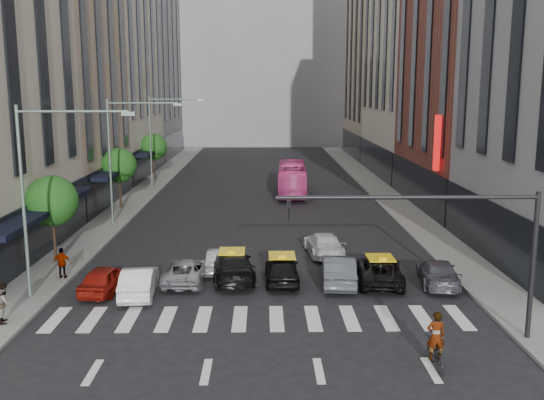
{
  "coord_description": "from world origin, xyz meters",
  "views": [
    {
      "loc": [
        0.04,
        -23.48,
        9.85
      ],
      "look_at": [
        0.5,
        8.3,
        4.0
      ],
      "focal_mm": 40.0,
      "sensor_mm": 36.0,
      "label": 1
    }
  ],
  "objects_px": {
    "streetlamp_mid": "(122,145)",
    "pedestrian_near": "(4,303)",
    "bus": "(292,179)",
    "motorcycle": "(435,353)",
    "car_red": "(105,279)",
    "streetlamp_far": "(160,130)",
    "taxi_center": "(282,269)",
    "car_white_front": "(139,281)",
    "pedestrian_far": "(62,263)",
    "streetlamp_near": "(42,177)",
    "taxi_left": "(232,266)"
  },
  "relations": [
    {
      "from": "streetlamp_mid",
      "to": "pedestrian_near",
      "type": "distance_m",
      "value": 19.74
    },
    {
      "from": "bus",
      "to": "pedestrian_near",
      "type": "xyz_separation_m",
      "value": [
        -13.63,
        -32.1,
        -0.5
      ]
    },
    {
      "from": "motorcycle",
      "to": "pedestrian_far",
      "type": "xyz_separation_m",
      "value": [
        -16.59,
        10.11,
        0.45
      ]
    },
    {
      "from": "streetlamp_far",
      "to": "pedestrian_far",
      "type": "bearing_deg",
      "value": -90.7
    },
    {
      "from": "streetlamp_near",
      "to": "pedestrian_near",
      "type": "xyz_separation_m",
      "value": [
        -0.83,
        -3.1,
        -4.91
      ]
    },
    {
      "from": "streetlamp_mid",
      "to": "car_white_front",
      "type": "height_order",
      "value": "streetlamp_mid"
    },
    {
      "from": "motorcycle",
      "to": "bus",
      "type": "bearing_deg",
      "value": -84.21
    },
    {
      "from": "streetlamp_mid",
      "to": "car_white_front",
      "type": "xyz_separation_m",
      "value": [
        4.07,
        -15.38,
        -5.2
      ]
    },
    {
      "from": "pedestrian_near",
      "to": "taxi_left",
      "type": "bearing_deg",
      "value": -75.24
    },
    {
      "from": "car_white_front",
      "to": "motorcycle",
      "type": "distance_m",
      "value": 14.45
    },
    {
      "from": "streetlamp_mid",
      "to": "pedestrian_near",
      "type": "relative_size",
      "value": 5.35
    },
    {
      "from": "car_red",
      "to": "streetlamp_mid",
      "type": "bearing_deg",
      "value": -74.52
    },
    {
      "from": "streetlamp_mid",
      "to": "taxi_center",
      "type": "distance_m",
      "value": 18.25
    },
    {
      "from": "car_white_front",
      "to": "taxi_left",
      "type": "distance_m",
      "value": 4.97
    },
    {
      "from": "pedestrian_far",
      "to": "streetlamp_near",
      "type": "bearing_deg",
      "value": 97.13
    },
    {
      "from": "taxi_center",
      "to": "pedestrian_near",
      "type": "distance_m",
      "value": 13.08
    },
    {
      "from": "car_red",
      "to": "bus",
      "type": "xyz_separation_m",
      "value": [
        10.52,
        27.85,
        0.82
      ]
    },
    {
      "from": "bus",
      "to": "motorcycle",
      "type": "bearing_deg",
      "value": 97.76
    },
    {
      "from": "taxi_center",
      "to": "pedestrian_near",
      "type": "relative_size",
      "value": 2.51
    },
    {
      "from": "taxi_center",
      "to": "pedestrian_far",
      "type": "bearing_deg",
      "value": -3.19
    },
    {
      "from": "car_white_front",
      "to": "pedestrian_near",
      "type": "height_order",
      "value": "pedestrian_near"
    },
    {
      "from": "car_white_front",
      "to": "taxi_center",
      "type": "distance_m",
      "value": 7.19
    },
    {
      "from": "pedestrian_far",
      "to": "bus",
      "type": "bearing_deg",
      "value": -116.59
    },
    {
      "from": "taxi_left",
      "to": "taxi_center",
      "type": "xyz_separation_m",
      "value": [
        2.59,
        -0.56,
        -0.04
      ]
    },
    {
      "from": "streetlamp_far",
      "to": "car_red",
      "type": "relative_size",
      "value": 2.29
    },
    {
      "from": "car_white_front",
      "to": "pedestrian_near",
      "type": "relative_size",
      "value": 2.55
    },
    {
      "from": "taxi_left",
      "to": "car_red",
      "type": "bearing_deg",
      "value": 8.66
    },
    {
      "from": "streetlamp_far",
      "to": "pedestrian_near",
      "type": "height_order",
      "value": "streetlamp_far"
    },
    {
      "from": "streetlamp_near",
      "to": "motorcycle",
      "type": "xyz_separation_m",
      "value": [
        16.24,
        -7.18,
        -5.4
      ]
    },
    {
      "from": "pedestrian_near",
      "to": "pedestrian_far",
      "type": "distance_m",
      "value": 6.05
    },
    {
      "from": "taxi_left",
      "to": "pedestrian_near",
      "type": "bearing_deg",
      "value": 25.34
    },
    {
      "from": "bus",
      "to": "pedestrian_near",
      "type": "bearing_deg",
      "value": 69.33
    },
    {
      "from": "taxi_center",
      "to": "motorcycle",
      "type": "bearing_deg",
      "value": 117.83
    },
    {
      "from": "streetlamp_mid",
      "to": "taxi_center",
      "type": "bearing_deg",
      "value": -50.92
    },
    {
      "from": "car_white_front",
      "to": "streetlamp_far",
      "type": "bearing_deg",
      "value": -86.77
    },
    {
      "from": "motorcycle",
      "to": "streetlamp_mid",
      "type": "bearing_deg",
      "value": -54.63
    },
    {
      "from": "streetlamp_mid",
      "to": "car_white_front",
      "type": "distance_m",
      "value": 16.74
    },
    {
      "from": "car_white_front",
      "to": "pedestrian_far",
      "type": "height_order",
      "value": "pedestrian_far"
    },
    {
      "from": "bus",
      "to": "streetlamp_mid",
      "type": "bearing_deg",
      "value": 47.77
    },
    {
      "from": "streetlamp_far",
      "to": "pedestrian_far",
      "type": "relative_size",
      "value": 5.57
    },
    {
      "from": "streetlamp_mid",
      "to": "taxi_left",
      "type": "height_order",
      "value": "streetlamp_mid"
    },
    {
      "from": "taxi_left",
      "to": "motorcycle",
      "type": "xyz_separation_m",
      "value": [
        7.8,
        -10.16,
        -0.25
      ]
    },
    {
      "from": "bus",
      "to": "streetlamp_far",
      "type": "bearing_deg",
      "value": -10.86
    },
    {
      "from": "streetlamp_near",
      "to": "taxi_left",
      "type": "height_order",
      "value": "streetlamp_near"
    },
    {
      "from": "streetlamp_near",
      "to": "car_white_front",
      "type": "relative_size",
      "value": 2.1
    },
    {
      "from": "car_red",
      "to": "motorcycle",
      "type": "bearing_deg",
      "value": 155.93
    },
    {
      "from": "car_white_front",
      "to": "streetlamp_near",
      "type": "bearing_deg",
      "value": 4.46
    },
    {
      "from": "taxi_center",
      "to": "car_white_front",
      "type": "bearing_deg",
      "value": 13.88
    },
    {
      "from": "motorcycle",
      "to": "taxi_left",
      "type": "bearing_deg",
      "value": -52.15
    },
    {
      "from": "car_white_front",
      "to": "bus",
      "type": "distance_m",
      "value": 29.7
    }
  ]
}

